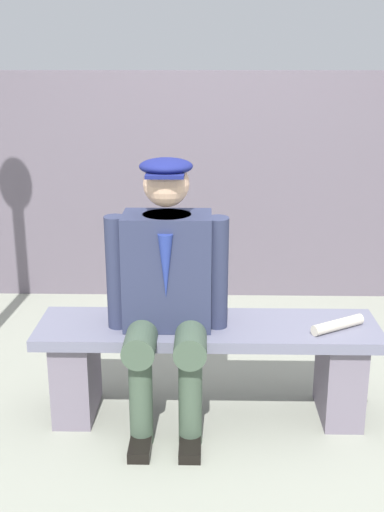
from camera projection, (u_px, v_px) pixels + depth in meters
The scene contains 5 objects.
ground_plane at pixel (207, 413), 3.26m from camera, with size 30.00×30.00×0.00m, color gray.
bench at pixel (208, 357), 3.17m from camera, with size 1.67×0.43×0.49m.
seated_man at pixel (167, 285), 3.00m from camera, with size 0.58×0.57×1.31m.
rolled_magazine at pixel (338, 325), 3.05m from camera, with size 0.05×0.05×0.29m, color beige.
stadium_wall at pixel (207, 186), 4.76m from camera, with size 12.00×0.24×1.66m, color #5E5560.
Camera 1 is at (0.02, 2.88, 1.73)m, focal length 44.71 mm.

